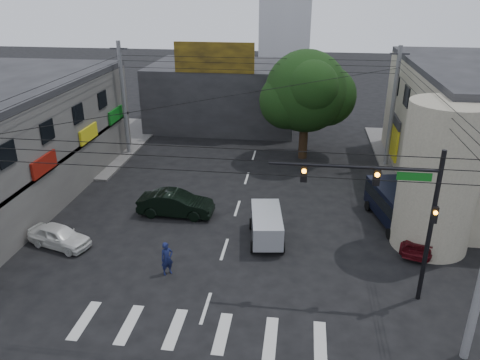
% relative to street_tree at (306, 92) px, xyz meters
% --- Properties ---
extents(ground, '(160.00, 160.00, 0.00)m').
position_rel_street_tree_xyz_m(ground, '(-4.00, -17.00, -5.47)').
color(ground, black).
rests_on(ground, ground).
extents(sidewalk_far_left, '(16.00, 16.00, 0.15)m').
position_rel_street_tree_xyz_m(sidewalk_far_left, '(-22.00, 1.00, -5.40)').
color(sidewalk_far_left, '#514F4C').
rests_on(sidewalk_far_left, ground).
extents(sidewalk_far_right, '(16.00, 16.00, 0.15)m').
position_rel_street_tree_xyz_m(sidewalk_far_right, '(14.00, 1.00, -5.40)').
color(sidewalk_far_right, '#514F4C').
rests_on(sidewalk_far_right, ground).
extents(corner_column, '(4.00, 4.00, 8.00)m').
position_rel_street_tree_xyz_m(corner_column, '(7.00, -13.00, -1.47)').
color(corner_column, gray).
rests_on(corner_column, ground).
extents(building_far, '(14.00, 10.00, 6.00)m').
position_rel_street_tree_xyz_m(building_far, '(-8.00, 9.00, -2.47)').
color(building_far, '#232326').
rests_on(building_far, ground).
extents(billboard, '(7.00, 0.30, 2.60)m').
position_rel_street_tree_xyz_m(billboard, '(-8.00, 4.10, 1.83)').
color(billboard, olive).
rests_on(billboard, building_far).
extents(street_tree, '(6.40, 6.40, 8.70)m').
position_rel_street_tree_xyz_m(street_tree, '(0.00, 0.00, 0.00)').
color(street_tree, black).
rests_on(street_tree, ground).
extents(traffic_gantry, '(7.10, 0.35, 7.20)m').
position_rel_street_tree_xyz_m(traffic_gantry, '(3.82, -18.00, -0.64)').
color(traffic_gantry, black).
rests_on(traffic_gantry, ground).
extents(utility_pole_far_left, '(0.32, 0.32, 9.20)m').
position_rel_street_tree_xyz_m(utility_pole_far_left, '(-14.50, -1.00, -0.87)').
color(utility_pole_far_left, '#59595B').
rests_on(utility_pole_far_left, ground).
extents(utility_pole_far_right, '(0.32, 0.32, 9.20)m').
position_rel_street_tree_xyz_m(utility_pole_far_right, '(6.50, -1.00, -0.87)').
color(utility_pole_far_right, '#59595B').
rests_on(utility_pole_far_right, ground).
extents(dark_sedan, '(1.83, 4.70, 1.52)m').
position_rel_street_tree_xyz_m(dark_sedan, '(-7.63, -11.38, -4.71)').
color(dark_sedan, black).
rests_on(dark_sedan, ground).
extents(white_compact, '(3.41, 4.41, 1.23)m').
position_rel_street_tree_xyz_m(white_compact, '(-12.97, -15.86, -4.86)').
color(white_compact, silver).
rests_on(white_compact, ground).
extents(maroon_sedan, '(4.12, 5.21, 1.23)m').
position_rel_street_tree_xyz_m(maroon_sedan, '(6.50, -13.20, -4.86)').
color(maroon_sedan, '#4C0A11').
rests_on(maroon_sedan, ground).
extents(silver_minivan, '(4.26, 2.63, 1.65)m').
position_rel_street_tree_xyz_m(silver_minivan, '(-1.84, -13.68, -4.65)').
color(silver_minivan, '#ACAFB5').
rests_on(silver_minivan, ground).
extents(navy_van, '(6.09, 4.30, 2.08)m').
position_rel_street_tree_xyz_m(navy_van, '(5.59, -10.69, -4.43)').
color(navy_van, black).
rests_on(navy_van, ground).
extents(traffic_officer, '(1.05, 1.04, 1.74)m').
position_rel_street_tree_xyz_m(traffic_officer, '(-6.40, -17.63, -4.60)').
color(traffic_officer, '#121840').
rests_on(traffic_officer, ground).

